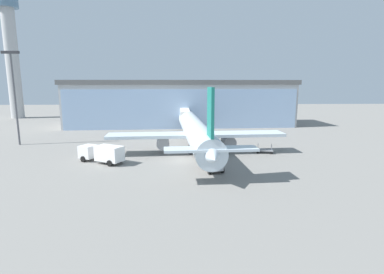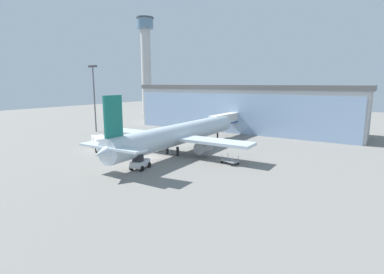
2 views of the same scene
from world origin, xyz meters
name	(u,v)px [view 1 (image 1 of 2)]	position (x,y,z in m)	size (l,w,h in m)	color
ground	(182,160)	(0.00, 0.00, 0.00)	(240.00, 240.00, 0.00)	gray
terminal_building	(181,103)	(0.01, 38.60, 6.23)	(62.62, 17.78, 12.45)	#AFAFAF
jet_bridge	(185,115)	(0.85, 27.14, 4.12)	(2.32, 13.60, 5.48)	silver
control_tower	(11,48)	(-55.13, 57.94, 23.00)	(7.21, 7.21, 39.83)	#B3B3B3
apron_light_mast	(14,90)	(-31.19, 12.68, 10.46)	(3.20, 0.40, 17.48)	#59595E
airplane	(196,132)	(2.42, 5.74, 3.47)	(29.86, 40.20, 11.28)	silver
catering_truck	(102,153)	(-11.83, -1.20, 1.47)	(7.45, 5.48, 2.65)	silver
baggage_cart	(265,150)	(14.08, 4.06, 0.50)	(3.12, 2.27, 1.50)	gray
pushback_tug	(213,164)	(4.16, -6.37, 0.97)	(2.87, 3.56, 2.30)	silver
safety_cone_nose	(204,164)	(3.23, -3.32, 0.28)	(0.36, 0.36, 0.55)	orange
safety_cone_wingtip	(265,150)	(14.48, 5.36, 0.28)	(0.36, 0.36, 0.55)	orange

